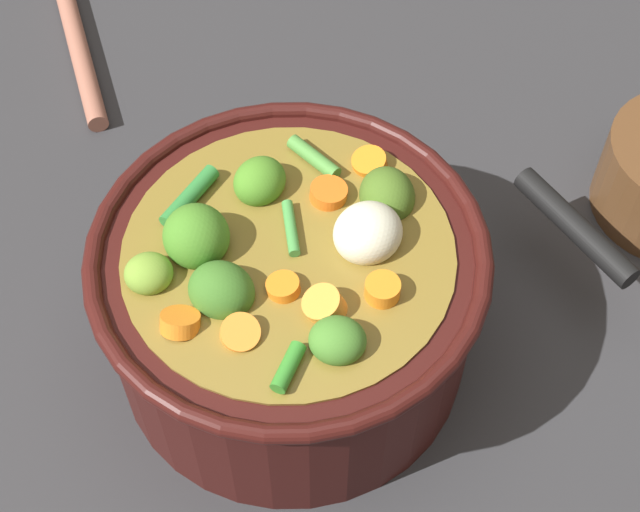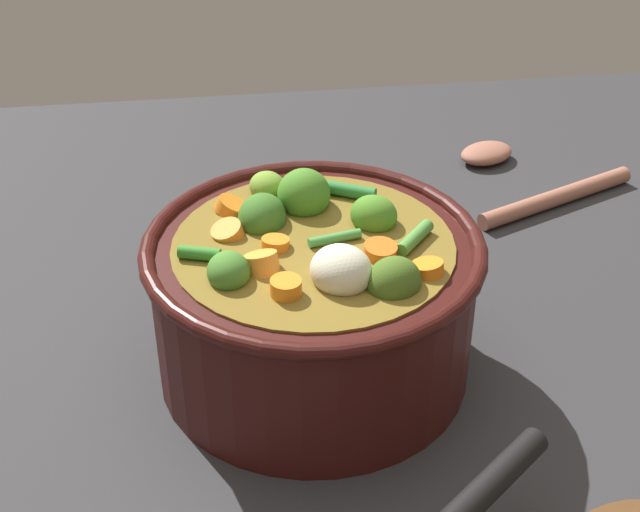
# 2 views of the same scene
# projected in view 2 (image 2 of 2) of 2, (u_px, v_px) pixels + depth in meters

# --- Properties ---
(ground_plane) EXTENTS (1.10, 1.10, 0.00)m
(ground_plane) POSITION_uv_depth(u_px,v_px,m) (314.00, 366.00, 0.74)
(ground_plane) COLOR #2D2D30
(cooking_pot) EXTENTS (0.26, 0.26, 0.15)m
(cooking_pot) POSITION_uv_depth(u_px,v_px,m) (314.00, 301.00, 0.70)
(cooking_pot) COLOR #38110F
(cooking_pot) RESTS_ON ground_plane
(wooden_spoon) EXTENTS (0.19, 0.18, 0.02)m
(wooden_spoon) POSITION_uv_depth(u_px,v_px,m) (522.00, 176.00, 0.99)
(wooden_spoon) COLOR #995E4B
(wooden_spoon) RESTS_ON ground_plane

